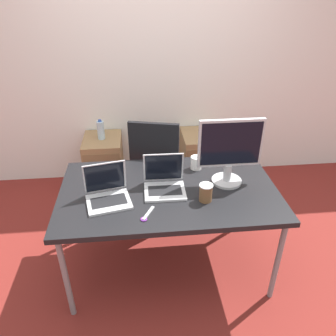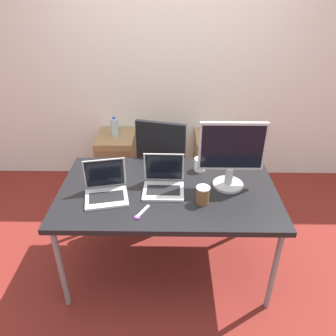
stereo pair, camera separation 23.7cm
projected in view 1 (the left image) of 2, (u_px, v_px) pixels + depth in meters
ground_plane at (169, 263)px, 2.79m from camera, size 14.00×14.00×0.00m
wall_back at (154, 66)px, 3.45m from camera, size 10.00×0.05×2.60m
desk at (169, 194)px, 2.43m from camera, size 1.59×0.94×0.76m
office_chair at (158, 178)px, 3.25m from camera, size 0.58×0.61×1.05m
cabinet_left at (105, 163)px, 3.66m from camera, size 0.40×0.49×0.61m
cabinet_right at (199, 159)px, 3.76m from camera, size 0.40×0.49×0.61m
water_bottle at (101, 130)px, 3.46m from camera, size 0.08×0.08×0.22m
laptop_left at (107, 193)px, 2.27m from camera, size 0.34×0.32×0.26m
laptop_right at (164, 183)px, 2.38m from camera, size 0.30×0.27×0.25m
monitor at (230, 151)px, 2.36m from camera, size 0.47×0.23×0.51m
coffee_cup_white at (196, 163)px, 2.64m from camera, size 0.09×0.09×0.11m
coffee_cup_brown at (206, 193)px, 2.25m from camera, size 0.10×0.10×0.13m
scissors at (147, 215)px, 2.13m from camera, size 0.11×0.16×0.01m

